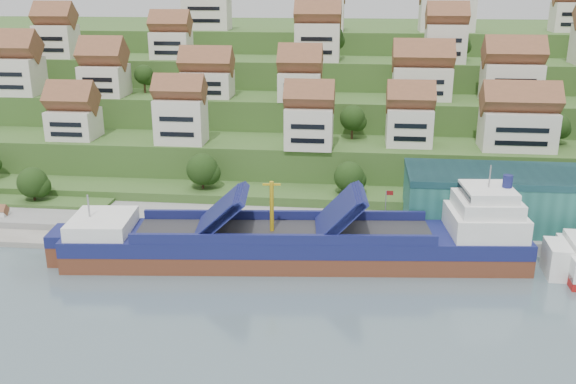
# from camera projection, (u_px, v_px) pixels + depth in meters

# --- Properties ---
(ground) EXTENTS (300.00, 300.00, 0.00)m
(ground) POSITION_uv_depth(u_px,v_px,m) (276.00, 264.00, 105.94)
(ground) COLOR slate
(ground) RESTS_ON ground
(quay) EXTENTS (180.00, 14.00, 2.20)m
(quay) POSITION_uv_depth(u_px,v_px,m) (394.00, 229.00, 117.70)
(quay) COLOR gray
(quay) RESTS_ON ground
(hillside) EXTENTS (260.00, 128.00, 31.00)m
(hillside) POSITION_uv_depth(u_px,v_px,m) (317.00, 94.00, 200.25)
(hillside) COLOR #2D4C1E
(hillside) RESTS_ON ground
(hillside_village) EXTENTS (156.35, 64.54, 29.71)m
(hillside_village) POSITION_uv_depth(u_px,v_px,m) (343.00, 67.00, 154.64)
(hillside_village) COLOR silver
(hillside_village) RESTS_ON ground
(hillside_trees) EXTENTS (141.57, 62.23, 30.84)m
(hillside_trees) POSITION_uv_depth(u_px,v_px,m) (272.00, 113.00, 142.84)
(hillside_trees) COLOR #203D14
(hillside_trees) RESTS_ON ground
(warehouse) EXTENTS (60.00, 15.00, 10.00)m
(warehouse) POSITION_uv_depth(u_px,v_px,m) (576.00, 201.00, 114.41)
(warehouse) COLOR #26675E
(warehouse) RESTS_ON quay
(flagpole) EXTENTS (1.28, 0.16, 8.00)m
(flagpole) POSITION_uv_depth(u_px,v_px,m) (386.00, 209.00, 111.35)
(flagpole) COLOR gray
(flagpole) RESTS_ON quay
(cargo_ship) EXTENTS (76.03, 18.53, 16.66)m
(cargo_ship) POSITION_uv_depth(u_px,v_px,m) (308.00, 244.00, 105.93)
(cargo_ship) COLOR brown
(cargo_ship) RESTS_ON ground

